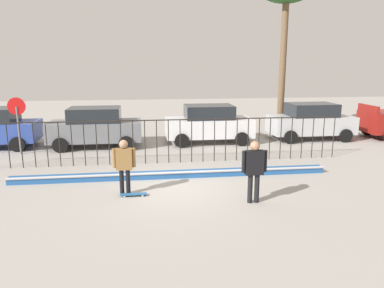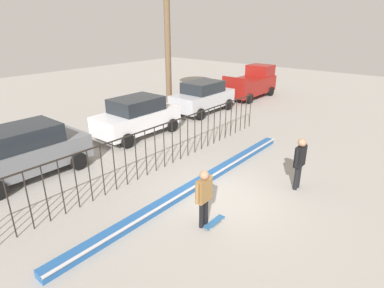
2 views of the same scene
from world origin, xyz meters
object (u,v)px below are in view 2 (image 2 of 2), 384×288
at_px(camera_operator, 300,159).
at_px(pickup_truck, 251,83).
at_px(parked_car_gray, 25,151).
at_px(skateboarder, 204,193).
at_px(parked_car_white, 137,116).
at_px(skateboard, 214,222).
at_px(parked_car_silver, 203,97).

bearing_deg(camera_operator, pickup_truck, -88.93).
bearing_deg(camera_operator, parked_car_gray, -1.19).
bearing_deg(camera_operator, skateboarder, 37.54).
bearing_deg(parked_car_gray, parked_car_white, 1.17).
distance_m(parked_car_gray, pickup_truck, 16.53).
xyz_separation_m(skateboarder, skateboard, (0.25, -0.19, -0.96)).
distance_m(camera_operator, parked_car_silver, 10.11).
bearing_deg(parked_car_silver, skateboarder, -141.52).
distance_m(skateboarder, pickup_truck, 16.43).
xyz_separation_m(skateboard, parked_car_silver, (9.05, 7.44, 0.91)).
relative_size(skateboarder, camera_operator, 0.94).
height_order(parked_car_gray, parked_car_silver, same).
height_order(skateboard, parked_car_gray, parked_car_gray).
height_order(parked_car_silver, pickup_truck, pickup_truck).
xyz_separation_m(camera_operator, parked_car_silver, (5.61, 8.40, -0.12)).
relative_size(parked_car_white, pickup_truck, 0.91).
height_order(parked_car_gray, parked_car_white, same).
xyz_separation_m(parked_car_gray, parked_car_white, (5.52, 0.27, 0.00)).
bearing_deg(skateboard, parked_car_gray, 86.15).
bearing_deg(parked_car_silver, skateboard, -140.04).
bearing_deg(skateboarder, pickup_truck, 18.47).
bearing_deg(skateboarder, skateboard, -43.74).
bearing_deg(parked_car_silver, parked_car_gray, -177.25).
bearing_deg(parked_car_silver, pickup_truck, -1.91).
relative_size(parked_car_gray, parked_car_silver, 1.00).
distance_m(parked_car_white, pickup_truck, 11.01).
bearing_deg(pickup_truck, parked_car_gray, -175.71).
xyz_separation_m(skateboard, parked_car_gray, (-1.92, 7.02, 0.91)).
height_order(skateboarder, parked_car_gray, parked_car_gray).
height_order(skateboard, pickup_truck, pickup_truck).
relative_size(skateboarder, pickup_truck, 0.36).
distance_m(skateboard, parked_car_silver, 11.75).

